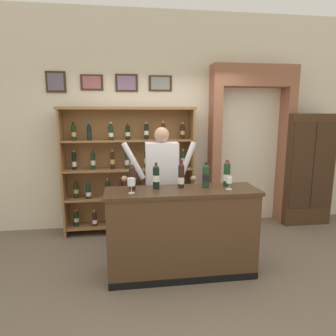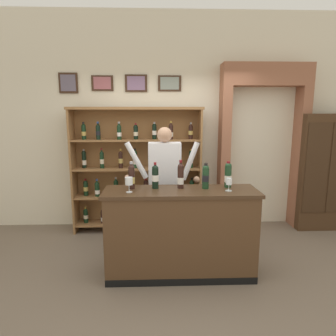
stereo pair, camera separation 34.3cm
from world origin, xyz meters
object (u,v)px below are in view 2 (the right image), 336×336
at_px(tasting_bottle_brunello, 132,176).
at_px(tasting_bottle_vin_santo, 181,176).
at_px(tasting_counter, 181,233).
at_px(wine_glass_center, 129,181).
at_px(wine_glass_left, 229,182).
at_px(shopkeeper, 165,177).
at_px(tasting_bottle_prosecco, 206,176).
at_px(tasting_bottle_grappa, 228,175).
at_px(side_cabinet, 322,172).
at_px(wine_shelf, 137,167).
at_px(tasting_bottle_super_tuscan, 155,176).

bearing_deg(tasting_bottle_brunello, tasting_bottle_vin_santo, 1.13).
xyz_separation_m(tasting_counter, tasting_bottle_vin_santo, (0.00, 0.09, 0.66)).
xyz_separation_m(tasting_bottle_brunello, tasting_bottle_vin_santo, (0.56, 0.01, 0.00)).
distance_m(wine_glass_center, wine_glass_left, 1.10).
relative_size(shopkeeper, wine_glass_left, 11.94).
bearing_deg(tasting_bottle_vin_santo, wine_glass_left, -16.19).
xyz_separation_m(tasting_bottle_brunello, wine_glass_left, (1.08, -0.14, -0.05)).
height_order(shopkeeper, wine_glass_center, shopkeeper).
xyz_separation_m(shopkeeper, wine_glass_center, (-0.40, -0.61, 0.09)).
distance_m(tasting_bottle_prosecco, tasting_bottle_grappa, 0.27).
bearing_deg(side_cabinet, wine_shelf, 179.70).
distance_m(shopkeeper, tasting_bottle_prosecco, 0.67).
bearing_deg(tasting_bottle_super_tuscan, tasting_counter, -16.54).
xyz_separation_m(side_cabinet, wine_glass_left, (-1.87, -1.44, 0.19)).
bearing_deg(side_cabinet, tasting_bottle_grappa, -145.25).
xyz_separation_m(side_cabinet, tasting_bottle_grappa, (-1.84, -1.28, 0.24)).
distance_m(side_cabinet, wine_glass_center, 3.32).
distance_m(tasting_counter, shopkeeper, 0.78).
height_order(tasting_bottle_vin_santo, tasting_bottle_grappa, tasting_bottle_vin_santo).
bearing_deg(shopkeeper, tasting_bottle_prosecco, -46.52).
bearing_deg(wine_shelf, tasting_bottle_vin_santo, -65.80).
bearing_deg(wine_shelf, shopkeeper, -64.33).
bearing_deg(tasting_bottle_prosecco, wine_glass_left, -25.72).
height_order(tasting_bottle_super_tuscan, tasting_bottle_vin_santo, tasting_bottle_vin_santo).
height_order(side_cabinet, tasting_bottle_grappa, side_cabinet).
height_order(side_cabinet, tasting_bottle_vin_santo, side_cabinet).
height_order(tasting_counter, tasting_bottle_brunello, tasting_bottle_brunello).
height_order(tasting_counter, tasting_bottle_super_tuscan, tasting_bottle_super_tuscan).
relative_size(tasting_bottle_brunello, tasting_bottle_prosecco, 1.06).
bearing_deg(wine_shelf, side_cabinet, -0.30).
bearing_deg(wine_shelf, tasting_bottle_super_tuscan, -77.31).
height_order(tasting_counter, tasting_bottle_prosecco, tasting_bottle_prosecco).
bearing_deg(wine_shelf, tasting_bottle_prosecco, -57.05).
bearing_deg(wine_shelf, tasting_bottle_brunello, -88.81).
xyz_separation_m(shopkeeper, tasting_bottle_super_tuscan, (-0.12, -0.45, 0.11)).
height_order(tasting_bottle_brunello, tasting_bottle_prosecco, tasting_bottle_brunello).
bearing_deg(wine_glass_left, tasting_bottle_vin_santo, 163.81).
height_order(shopkeeper, wine_glass_left, shopkeeper).
bearing_deg(tasting_bottle_prosecco, tasting_bottle_vin_santo, 172.76).
relative_size(wine_shelf, side_cabinet, 1.09).
bearing_deg(side_cabinet, shopkeeper, -161.79).
xyz_separation_m(tasting_bottle_brunello, tasting_bottle_prosecco, (0.84, -0.02, 0.00)).
xyz_separation_m(wine_shelf, side_cabinet, (2.98, -0.02, -0.09)).
xyz_separation_m(side_cabinet, tasting_bottle_super_tuscan, (-2.69, -1.30, 0.23)).
height_order(wine_shelf, tasting_bottle_super_tuscan, wine_shelf).
distance_m(wine_shelf, tasting_bottle_super_tuscan, 1.36).
bearing_deg(tasting_bottle_prosecco, tasting_bottle_grappa, 9.91).
height_order(side_cabinet, tasting_bottle_brunello, side_cabinet).
bearing_deg(wine_glass_left, tasting_bottle_super_tuscan, 170.06).
bearing_deg(tasting_bottle_super_tuscan, wine_shelf, 102.69).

